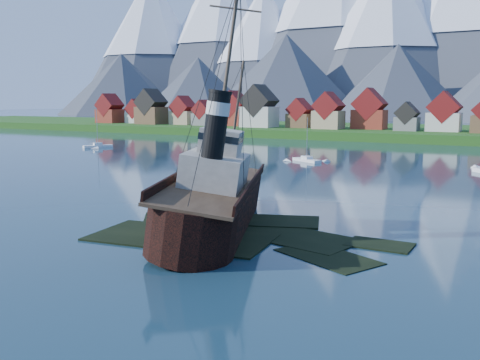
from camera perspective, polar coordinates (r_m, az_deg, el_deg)
The scene contains 9 objects.
ground at distance 53.89m, azimuth -2.45°, elevation -6.14°, with size 1400.00×1400.00×0.00m, color #183345.
shoal at distance 54.90m, azimuth 0.32°, elevation -6.24°, with size 31.71×21.24×1.14m.
shore_bank at distance 216.50m, azimuth 21.99°, elevation 4.25°, with size 600.00×80.00×3.20m, color #123E11.
seawall at distance 178.96m, azimuth 20.40°, elevation 3.58°, with size 600.00×2.50×2.00m, color #3F3D38.
town at distance 205.69m, azimuth 12.23°, elevation 6.99°, with size 250.96×16.69×17.30m.
tugboat_wreck at distance 58.28m, azimuth -2.30°, elevation -1.67°, with size 7.81×33.65×26.66m.
sailboat_a at distance 103.94m, azimuth -2.04°, elevation 1.08°, with size 6.09×8.94×10.89m.
sailboat_b at distance 161.90m, azimuth -14.93°, elevation 3.46°, with size 5.98×8.28×12.11m.
sailboat_c at distance 121.27m, azimuth 7.13°, elevation 2.07°, with size 7.95×5.73×10.33m.
Camera 1 is at (27.48, -44.32, 13.58)m, focal length 40.00 mm.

